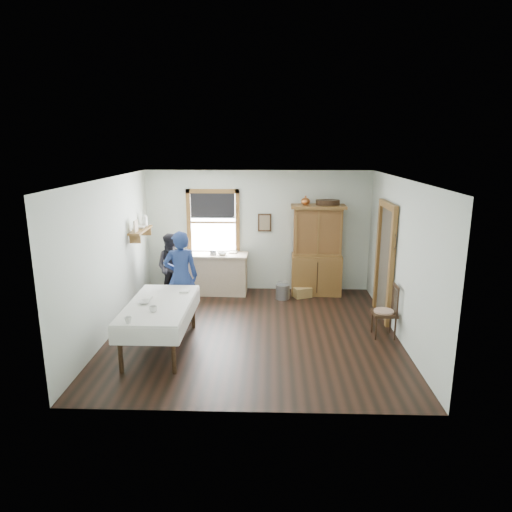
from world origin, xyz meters
The scene contains 20 objects.
room centered at (0.00, 0.00, 1.35)m, with size 5.01×5.01×2.70m.
window centered at (-1.00, 2.46, 1.64)m, with size 1.18×0.07×1.48m.
doorway centered at (2.46, 0.85, 1.16)m, with size 0.09×1.14×2.22m.
wall_shelf centered at (-2.37, 1.54, 1.57)m, with size 0.24×1.00×0.44m.
framed_picture centered at (0.15, 2.46, 1.55)m, with size 0.30×0.04×0.40m, color #372413.
rug_beater centered at (2.45, 0.30, 1.72)m, with size 0.27×0.27×0.01m, color black.
work_counter centered at (-1.01, 2.15, 0.45)m, with size 1.58×0.60×0.91m, color tan.
china_hutch centered at (1.30, 2.17, 0.99)m, with size 1.17×0.55×1.99m, color brown.
dining_table centered at (-1.50, -0.70, 0.39)m, with size 1.02×1.95×0.78m, color white.
spindle_chair centered at (2.25, -0.11, 0.47)m, with size 0.43×0.43×0.94m, color #372413.
pail centered at (0.56, 1.80, 0.16)m, with size 0.30×0.30×0.32m, color gray.
wicker_basket centered at (0.98, 1.93, 0.11)m, with size 0.37×0.26×0.22m, color tan.
woman_blue centered at (-1.37, 0.47, 0.80)m, with size 0.59×0.39×1.60m, color navy.
figure_dark centered at (-1.78, 1.66, 0.67)m, with size 0.65×0.51×1.33m, color black.
table_cup_a centered at (-1.49, -1.10, 0.82)m, with size 0.12×0.12×0.09m, color white.
table_cup_b centered at (-1.73, -1.56, 0.83)m, with size 0.10×0.10×0.10m, color white.
table_bowl centered at (-1.72, -0.74, 0.81)m, with size 0.22×0.22×0.05m, color white.
counter_book centered at (-0.64, 2.28, 0.92)m, with size 0.15×0.21×0.02m, color #7E6E54.
counter_bowl centered at (-0.76, 2.02, 0.94)m, with size 0.20×0.20×0.06m, color white.
shelf_bowl centered at (-2.37, 1.55, 1.60)m, with size 0.22×0.22×0.05m, color white.
Camera 1 is at (0.28, -7.56, 3.27)m, focal length 32.00 mm.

